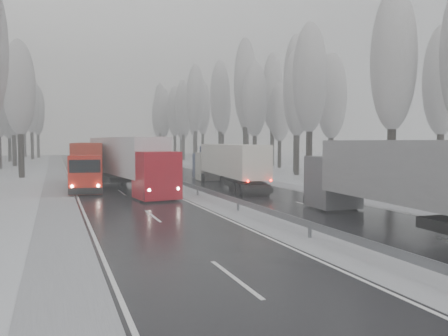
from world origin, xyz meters
TOP-DOWN VIEW (x-y plane):
  - ground at (0.00, 0.00)m, footprint 260.00×260.00m
  - carriageway_right at (5.25, 30.00)m, footprint 7.50×200.00m
  - carriageway_left at (-5.25, 30.00)m, footprint 7.50×200.00m
  - median_slush at (0.00, 30.00)m, footprint 3.00×200.00m
  - shoulder_right at (10.20, 30.00)m, footprint 2.40×200.00m
  - shoulder_left at (-10.20, 30.00)m, footprint 2.40×200.00m
  - median_guardrail at (0.00, 29.99)m, footprint 0.12×200.00m
  - tree_16 at (15.04, 15.67)m, footprint 3.60×3.60m
  - tree_17 at (24.68, 19.67)m, footprint 3.60×3.60m
  - tree_18 at (14.51, 27.03)m, footprint 3.60×3.60m
  - tree_19 at (20.02, 31.03)m, footprint 3.60×3.60m
  - tree_20 at (17.90, 35.17)m, footprint 3.60×3.60m
  - tree_21 at (20.12, 39.17)m, footprint 3.60×3.60m
  - tree_22 at (17.02, 45.60)m, footprint 3.60×3.60m
  - tree_23 at (23.31, 49.60)m, footprint 3.60×3.60m
  - tree_24 at (17.90, 51.02)m, footprint 3.60×3.60m
  - tree_25 at (24.81, 55.02)m, footprint 3.60×3.60m
  - tree_26 at (17.56, 61.27)m, footprint 3.60×3.60m
  - tree_27 at (24.72, 65.27)m, footprint 3.60×3.60m
  - tree_28 at (16.34, 71.95)m, footprint 3.60×3.60m
  - tree_29 at (23.71, 75.95)m, footprint 3.60×3.60m
  - tree_30 at (16.56, 81.70)m, footprint 3.60×3.60m
  - tree_31 at (22.48, 85.70)m, footprint 3.60×3.60m
  - tree_32 at (16.63, 89.21)m, footprint 3.60×3.60m
  - tree_33 at (19.77, 93.21)m, footprint 3.60×3.60m
  - tree_34 at (15.73, 96.32)m, footprint 3.60×3.60m
  - tree_35 at (24.94, 100.32)m, footprint 3.60×3.60m
  - tree_36 at (17.04, 106.16)m, footprint 3.60×3.60m
  - tree_37 at (24.02, 110.16)m, footprint 3.60×3.60m
  - tree_38 at (18.73, 116.73)m, footprint 3.60×3.60m
  - tree_39 at (21.55, 120.73)m, footprint 3.60×3.60m
  - tree_62 at (-13.94, 43.73)m, footprint 3.60×3.60m
  - tree_68 at (-16.58, 69.11)m, footprint 3.60×3.60m
  - tree_70 at (-16.33, 79.19)m, footprint 3.60×3.60m
  - tree_72 at (-18.93, 88.54)m, footprint 3.60×3.60m
  - tree_74 at (-15.07, 99.33)m, footprint 3.60×3.60m
  - tree_76 at (-14.05, 108.72)m, footprint 3.60×3.60m
  - tree_77 at (-19.66, 112.72)m, footprint 3.60×3.60m
  - tree_78 at (-17.56, 115.31)m, footprint 3.60×3.60m
  - tree_79 at (-20.33, 119.31)m, footprint 3.60×3.60m
  - truck_grey_tarp at (5.42, 3.88)m, footprint 3.71×16.93m
  - truck_blue_box at (5.21, 27.58)m, footprint 2.80×14.54m
  - truck_cream_box at (4.45, 24.70)m, footprint 3.55×15.56m
  - box_truck_distant at (5.30, 86.23)m, footprint 2.79×8.02m
  - truck_red_white at (-4.46, 25.15)m, footprint 5.14×18.00m
  - truck_red_red at (-7.36, 30.39)m, footprint 4.17×16.09m

SIDE VIEW (x-z plane):
  - ground at x=0.00m, z-range 0.00..0.00m
  - carriageway_right at x=5.25m, z-range 0.00..0.03m
  - carriageway_left at x=-5.25m, z-range 0.00..0.03m
  - median_slush at x=0.00m, z-range 0.00..0.04m
  - shoulder_right at x=10.20m, z-range 0.00..0.04m
  - shoulder_left at x=-10.20m, z-range 0.00..0.04m
  - median_guardrail at x=0.00m, z-range 0.22..0.98m
  - box_truck_distant at x=5.30m, z-range 0.03..2.98m
  - truck_blue_box at x=5.21m, z-range 0.31..4.02m
  - truck_cream_box at x=4.45m, z-range 0.33..4.29m
  - truck_red_red at x=-7.36m, z-range 0.34..4.43m
  - truck_grey_tarp at x=5.42m, z-range 0.36..4.67m
  - truck_red_white at x=-4.46m, z-range 0.38..4.96m
  - tree_23 at x=23.31m, z-range 1.99..15.54m
  - tree_77 at x=-19.66m, z-range 2.10..16.42m
  - tree_33 at x=19.77m, z-range 2.10..16.42m
  - tree_19 at x=20.02m, z-range 2.13..16.70m
  - tree_72 at x=-18.93m, z-range 2.21..17.31m
  - tree_17 at x=24.68m, z-range 2.27..17.80m
  - tree_20 at x=17.90m, z-range 2.29..18.00m
  - tree_22 at x=17.02m, z-range 2.31..18.17m
  - tree_62 at x=-13.94m, z-range 2.34..18.38m
  - tree_39 at x=21.55m, z-range 2.36..18.54m
  - tree_37 at x=24.02m, z-range 2.38..18.75m
  - tree_16 at x=15.04m, z-range 2.40..18.93m
  - tree_18 at x=14.51m, z-range 2.41..18.99m
  - tree_68 at x=-16.58m, z-range 2.42..19.07m
  - tree_79 at x=-20.33m, z-range 2.48..19.54m
  - tree_70 at x=-16.33m, z-range 2.48..19.57m
  - tree_32 at x=16.63m, z-range 2.51..19.85m
  - tree_27 at x=24.72m, z-range 2.55..20.17m
  - tree_34 at x=15.73m, z-range 2.55..20.19m
  - tree_30 at x=16.56m, z-range 2.59..20.45m
  - tree_38 at x=18.73m, z-range 2.60..20.58m
  - tree_29 at x=23.71m, z-range 2.62..20.73m
  - tree_35 at x=24.94m, z-range 2.64..20.89m
  - tree_76 at x=-14.05m, z-range 2.68..21.23m
  - tree_31 at x=22.48m, z-range 2.68..21.26m
  - tree_21 at x=20.12m, z-range 2.69..21.31m
  - tree_26 at x=17.56m, z-range 2.71..21.49m
  - tree_25 at x=24.81m, z-range 2.80..22.24m
  - tree_78 at x=-17.56m, z-range 2.81..22.37m
  - tree_28 at x=16.34m, z-range 2.82..22.45m
  - tree_74 at x=-15.07m, z-range 2.83..22.52m
  - tree_36 at x=17.04m, z-range 2.91..23.13m
  - tree_24 at x=17.90m, z-range 2.94..23.43m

